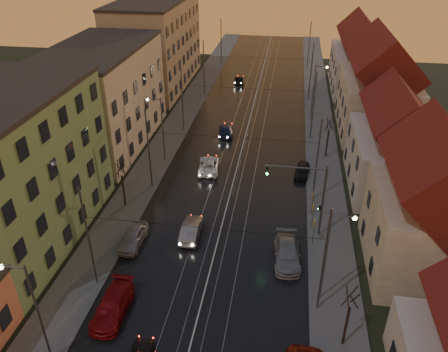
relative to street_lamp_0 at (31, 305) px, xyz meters
The scene contains 40 objects.
road 39.38m from the street_lamp_0, 76.53° to the left, with size 16.00×120.00×0.04m, color black.
sidewalk_left 38.31m from the street_lamp_0, 91.35° to the left, with size 4.00×120.00×0.15m, color #4C4C4C.
sidewalk_right 42.80m from the street_lamp_0, 63.31° to the left, with size 4.00×120.00×0.15m, color #4C4C4C.
tram_rail_0 38.92m from the street_lamp_0, 79.70° to the left, with size 0.06×120.00×0.03m, color gray.
tram_rail_1 39.20m from the street_lamp_0, 77.63° to the left, with size 0.06×120.00×0.03m, color gray.
tram_rail_2 39.56m from the street_lamp_0, 75.43° to the left, with size 0.06×120.00×0.03m, color gray.
tram_rail_3 39.94m from the street_lamp_0, 73.43° to the left, with size 0.06×120.00×0.03m, color gray.
apartment_left_1 14.73m from the street_lamp_0, 124.98° to the left, with size 10.00×18.00×13.00m, color #5F8C59.
apartment_left_2 33.10m from the street_lamp_0, 104.70° to the left, with size 10.00×20.00×12.00m, color #C1AF95.
apartment_left_3 56.67m from the street_lamp_0, 98.53° to the left, with size 10.00×24.00×14.00m, color #927B5E.
house_right_1 29.17m from the street_lamp_0, 26.47° to the left, with size 8.67×10.20×10.80m.
house_right_2 36.84m from the street_lamp_0, 44.89° to the left, with size 9.18×12.24×9.20m.
house_right_3 48.61m from the street_lamp_0, 57.52° to the left, with size 9.18×14.28×11.50m.
house_right_4 64.52m from the street_lamp_0, 66.13° to the left, with size 9.18×16.32×10.00m.
catenary_pole_l_1 7.03m from the street_lamp_0, 85.88° to the left, with size 0.16×0.16×9.00m, color #595B60.
catenary_pole_r_1 19.04m from the street_lamp_0, 21.57° to the left, with size 0.16×0.16×9.00m, color #595B60.
catenary_pole_l_2 22.01m from the street_lamp_0, 88.69° to the left, with size 0.16×0.16×9.00m, color #595B60.
catenary_pole_r_2 28.24m from the street_lamp_0, 51.17° to the left, with size 0.16×0.16×9.00m, color #595B60.
catenary_pole_l_3 37.01m from the street_lamp_0, 89.22° to the left, with size 0.16×0.16×9.00m, color #595B60.
catenary_pole_r_3 41.02m from the street_lamp_0, 64.43° to the left, with size 0.16×0.16×9.00m, color #595B60.
catenary_pole_l_4 52.00m from the street_lamp_0, 89.44° to the left, with size 0.16×0.16×9.00m, color #595B60.
catenary_pole_r_4 54.93m from the street_lamp_0, 71.20° to the left, with size 0.16×0.16×9.00m, color #595B60.
catenary_pole_l_5 70.00m from the street_lamp_0, 89.59° to the left, with size 0.16×0.16×9.00m, color #595B60.
catenary_pole_r_5 72.21m from the street_lamp_0, 75.81° to the left, with size 0.16×0.16×9.00m, color #595B60.
street_lamp_0 is the anchor object (origin of this frame).
street_lamp_1 19.89m from the street_lamp_0, 23.72° to the left, with size 1.75×0.32×8.00m.
street_lamp_2 28.00m from the street_lamp_0, 90.00° to the left, with size 1.75×0.32×8.00m.
street_lamp_3 47.62m from the street_lamp_0, 67.52° to the left, with size 1.75×0.32×8.00m.
traffic_light_mast 23.42m from the street_lamp_0, 43.10° to the left, with size 5.30×0.32×7.20m.
bare_tree_0 18.19m from the street_lamp_0, 93.47° to the left, with size 1.09×1.09×5.11m.
bare_tree_1 19.86m from the street_lamp_0, 11.71° to the left, with size 1.09×1.09×5.11m.
bare_tree_2 37.56m from the street_lamp_0, 58.63° to the left, with size 1.09×1.09×5.11m.
driving_car_1 16.17m from the street_lamp_0, 65.02° to the left, with size 1.55×4.45×1.47m, color gray.
driving_car_2 27.47m from the street_lamp_0, 77.36° to the left, with size 2.25×4.87×1.35m, color white.
driving_car_3 37.35m from the street_lamp_0, 79.99° to the left, with size 1.88×4.62×1.34m, color #172045.
driving_car_4 59.26m from the street_lamp_0, 84.62° to the left, with size 1.59×3.96×1.35m, color black.
parked_left_2 6.63m from the street_lamp_0, 55.89° to the left, with size 2.09×5.13×1.49m, color maroon.
parked_left_3 13.03m from the street_lamp_0, 81.91° to the left, with size 1.74×4.33×1.47m, color #A4A3A9.
parked_right_1 19.94m from the street_lamp_0, 38.31° to the left, with size 2.13×5.24×1.52m, color #939398.
parked_right_2 31.92m from the street_lamp_0, 58.33° to the left, with size 1.49×3.70×1.26m, color black.
Camera 1 is at (5.25, -14.91, 24.78)m, focal length 35.00 mm.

